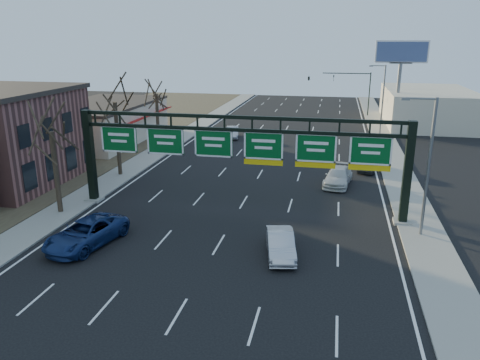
% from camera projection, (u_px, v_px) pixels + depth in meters
% --- Properties ---
extents(ground, '(160.00, 160.00, 0.00)m').
position_uv_depth(ground, '(210.00, 259.00, 27.42)').
color(ground, black).
rests_on(ground, ground).
extents(sidewalk_left, '(3.00, 120.00, 0.12)m').
position_uv_depth(sidewalk_left, '(142.00, 161.00, 48.60)').
color(sidewalk_left, gray).
rests_on(sidewalk_left, ground).
extents(sidewalk_right, '(3.00, 120.00, 0.12)m').
position_uv_depth(sidewalk_right, '(399.00, 175.00, 43.66)').
color(sidewalk_right, gray).
rests_on(sidewalk_right, ground).
extents(dirt_strip_left, '(21.00, 120.00, 0.06)m').
position_uv_depth(dirt_strip_left, '(37.00, 156.00, 50.96)').
color(dirt_strip_left, '#473D2B').
rests_on(dirt_strip_left, ground).
extents(lane_markings, '(21.60, 120.00, 0.01)m').
position_uv_depth(lane_markings, '(263.00, 168.00, 46.14)').
color(lane_markings, white).
rests_on(lane_markings, ground).
extents(sign_gantry, '(24.60, 1.20, 7.20)m').
position_uv_depth(sign_gantry, '(240.00, 151.00, 33.52)').
color(sign_gantry, black).
rests_on(sign_gantry, ground).
extents(brick_block, '(10.40, 12.40, 8.30)m').
position_uv_depth(brick_block, '(4.00, 136.00, 40.65)').
color(brick_block, brown).
rests_on(brick_block, ground).
extents(cream_strip, '(10.90, 18.40, 4.70)m').
position_uv_depth(cream_strip, '(104.00, 122.00, 58.02)').
color(cream_strip, beige).
rests_on(cream_strip, ground).
extents(building_right_distant, '(12.00, 20.00, 5.00)m').
position_uv_depth(building_right_distant, '(427.00, 107.00, 69.63)').
color(building_right_distant, beige).
rests_on(building_right_distant, ground).
extents(tree_gantry, '(3.60, 3.60, 8.48)m').
position_uv_depth(tree_gantry, '(49.00, 117.00, 32.48)').
color(tree_gantry, '#2E2219').
rests_on(tree_gantry, sidewalk_left).
extents(tree_mid, '(3.60, 3.60, 9.24)m').
position_uv_depth(tree_mid, '(114.00, 91.00, 41.63)').
color(tree_mid, '#2E2219').
rests_on(tree_mid, sidewalk_left).
extents(tree_far, '(3.60, 3.60, 8.86)m').
position_uv_depth(tree_far, '(156.00, 84.00, 51.10)').
color(tree_far, '#2E2219').
rests_on(tree_far, sidewalk_left).
extents(streetlight_near, '(2.15, 0.22, 9.00)m').
position_uv_depth(streetlight_near, '(427.00, 160.00, 29.14)').
color(streetlight_near, slate).
rests_on(streetlight_near, sidewalk_right).
extents(streetlight_far, '(2.15, 0.22, 9.00)m').
position_uv_depth(streetlight_far, '(382.00, 96.00, 60.97)').
color(streetlight_far, slate).
rests_on(streetlight_far, sidewalk_right).
extents(billboard_right, '(7.00, 0.50, 12.00)m').
position_uv_depth(billboard_right, '(401.00, 63.00, 63.97)').
color(billboard_right, slate).
rests_on(billboard_right, ground).
extents(traffic_signal_mast, '(10.16, 0.54, 7.00)m').
position_uv_depth(traffic_signal_mast, '(332.00, 81.00, 76.20)').
color(traffic_signal_mast, black).
rests_on(traffic_signal_mast, ground).
extents(car_blue_suv, '(3.88, 6.28, 1.62)m').
position_uv_depth(car_blue_suv, '(86.00, 233.00, 28.98)').
color(car_blue_suv, navy).
rests_on(car_blue_suv, ground).
extents(car_silver_sedan, '(2.38, 4.63, 1.45)m').
position_uv_depth(car_silver_sedan, '(281.00, 244.00, 27.63)').
color(car_silver_sedan, '#B3B3B8').
rests_on(car_silver_sedan, ground).
extents(car_white_wagon, '(2.82, 5.36, 1.48)m').
position_uv_depth(car_white_wagon, '(338.00, 177.00, 40.92)').
color(car_white_wagon, silver).
rests_on(car_white_wagon, ground).
extents(car_grey_far, '(2.37, 4.34, 1.40)m').
position_uv_depth(car_grey_far, '(368.00, 163.00, 45.30)').
color(car_grey_far, '#393B3E').
rests_on(car_grey_far, ground).
extents(car_silver_distant, '(2.32, 4.47, 1.40)m').
position_uv_depth(car_silver_distant, '(232.00, 132.00, 60.09)').
color(car_silver_distant, '#AFAEB3').
rests_on(car_silver_distant, ground).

